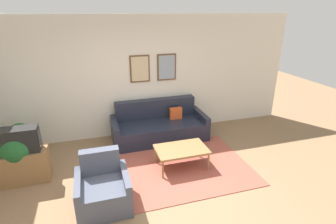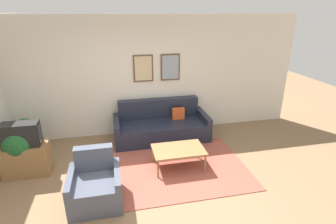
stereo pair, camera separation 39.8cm
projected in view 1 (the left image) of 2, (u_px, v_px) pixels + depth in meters
name	position (u px, v px, depth m)	size (l,w,h in m)	color
ground_plane	(156.00, 202.00, 4.06)	(16.00, 16.00, 0.00)	#846647
area_rug	(179.00, 167.00, 4.94)	(2.58, 1.93, 0.01)	#9E4C3D
wall_back	(127.00, 78.00, 5.83)	(8.00, 0.09, 2.70)	silver
couch	(159.00, 126.00, 5.98)	(2.10, 0.90, 0.85)	#1E2333
coffee_table	(181.00, 150.00, 4.84)	(0.95, 0.61, 0.39)	olive
tv_stand	(25.00, 166.00, 4.48)	(0.77, 0.41, 0.57)	olive
tv	(19.00, 140.00, 4.30)	(0.62, 0.28, 0.42)	black
armchair	(103.00, 190.00, 3.91)	(0.77, 0.76, 0.81)	#474C5B
potted_plant_tall	(17.00, 150.00, 4.39)	(0.57, 0.57, 0.90)	slate
potted_plant_by_window	(20.00, 136.00, 5.20)	(0.40, 0.40, 0.70)	#935638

